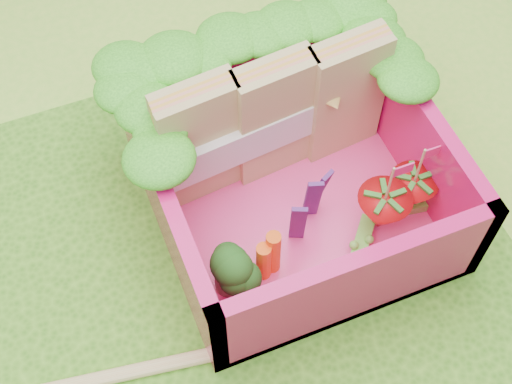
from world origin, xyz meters
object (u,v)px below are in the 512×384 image
at_px(bento_box, 295,176).
at_px(strawberry_right, 411,193).
at_px(strawberry_left, 382,212).
at_px(broccoli, 227,267).
at_px(sandwich_stack, 274,118).

xyz_separation_m(bento_box, strawberry_right, (0.50, -0.24, -0.10)).
distance_m(bento_box, strawberry_left, 0.44).
distance_m(bento_box, broccoli, 0.55).
bearing_deg(strawberry_right, strawberry_left, -165.26).
distance_m(broccoli, strawberry_left, 0.78).
xyz_separation_m(bento_box, broccoli, (-0.45, -0.31, -0.03)).
height_order(bento_box, strawberry_left, bento_box).
bearing_deg(sandwich_stack, bento_box, -90.94).
bearing_deg(bento_box, broccoli, -146.16).
relative_size(broccoli, strawberry_left, 0.66).
relative_size(bento_box, strawberry_left, 2.64).
bearing_deg(strawberry_left, bento_box, 138.46).
relative_size(sandwich_stack, broccoli, 3.88).
bearing_deg(broccoli, bento_box, 33.84).
distance_m(sandwich_stack, broccoli, 0.75).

